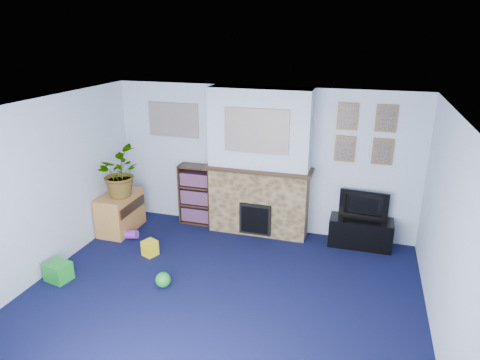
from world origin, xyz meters
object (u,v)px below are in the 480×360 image
(tv_stand, at_px, (360,232))
(sideboard, at_px, (120,211))
(bookshelf, at_px, (197,196))
(television, at_px, (363,206))

(tv_stand, height_order, sideboard, sideboard)
(sideboard, bearing_deg, tv_stand, 8.52)
(tv_stand, distance_m, bookshelf, 2.79)
(television, height_order, bookshelf, bookshelf)
(tv_stand, bearing_deg, television, 90.00)
(television, bearing_deg, tv_stand, 95.39)
(tv_stand, xyz_separation_m, television, (0.00, 0.02, 0.44))
(television, xyz_separation_m, sideboard, (-3.89, -0.60, -0.32))
(bookshelf, relative_size, sideboard, 1.26)
(tv_stand, bearing_deg, sideboard, -171.48)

